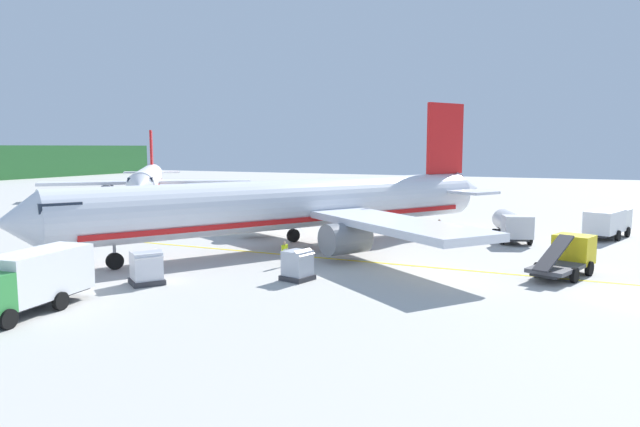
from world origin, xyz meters
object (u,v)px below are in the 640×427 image
Objects in this scene: service_truck_fuel at (28,280)px; crew_loader_left at (285,252)px; airliner_mid_apron at (148,179)px; service_truck_catering at (511,225)px; crew_marshaller at (439,227)px; cargo_container_near at (298,265)px; service_truck_baggage at (608,222)px; airliner_foreground at (300,205)px; cargo_container_mid at (146,268)px; service_truck_pushback at (568,256)px.

service_truck_fuel is 4.14× the size of crew_loader_left.
airliner_mid_apron is 56.33m from service_truck_catering.
crew_marshaller is at bearing 98.82° from service_truck_catering.
service_truck_fuel is at bearing 156.33° from crew_loader_left.
cargo_container_near is at bearing -141.15° from crew_loader_left.
crew_loader_left is (-15.87, 6.81, 0.01)m from crew_marshaller.
service_truck_baggage reaches higher than crew_loader_left.
crew_loader_left is at bearing -23.67° from service_truck_fuel.
service_truck_fuel is 14.29m from cargo_container_near.
service_truck_fuel reaches higher than service_truck_catering.
service_truck_baggage is (-12.28, -61.05, -1.60)m from airliner_mid_apron.
service_truck_baggage is 3.91× the size of crew_loader_left.
service_truck_catering is 3.78× the size of crew_marshaller.
cargo_container_near is at bearing -154.86° from airliner_foreground.
cargo_container_near is 0.78× the size of cargo_container_mid.
service_truck_pushback is at bearing -136.27° from crew_marshaller.
crew_loader_left is (-34.18, -40.89, -2.06)m from airliner_mid_apron.
service_truck_fuel is 15.68m from crew_loader_left.
cargo_container_mid is at bearing -10.21° from service_truck_fuel.
cargo_container_near is at bearing -130.67° from airliner_mid_apron.
service_truck_pushback is (19.38, -23.47, -0.42)m from service_truck_fuel.
airliner_mid_apron is 62.29m from service_truck_baggage.
airliner_foreground is 5.92× the size of service_truck_pushback.
airliner_foreground is 1.18× the size of airliner_mid_apron.
cargo_container_mid is 1.50× the size of crew_marshaller.
crew_marshaller is 17.27m from crew_loader_left.
cargo_container_near is (-8.14, 14.68, -0.29)m from service_truck_pushback.
airliner_mid_apron is 55.04m from cargo_container_mid.
service_truck_pushback is at bearing -158.95° from service_truck_catering.
service_truck_baggage is at bearing -42.63° from crew_loader_left.
airliner_mid_apron is at bearing 63.35° from service_truck_pushback.
airliner_foreground reaches higher than crew_marshaller.
cargo_container_near is (-25.00, 17.66, -0.55)m from service_truck_baggage.
service_truck_baggage is 3.37× the size of cargo_container_near.
cargo_container_mid is at bearing -139.35° from airliner_mid_apron.
service_truck_pushback is 17.90m from crew_loader_left.
cargo_container_mid is at bearing 168.59° from airliner_foreground.
service_truck_pushback is at bearing -60.51° from cargo_container_mid.
airliner_foreground reaches higher than service_truck_catering.
crew_loader_left is at bearing 38.85° from cargo_container_near.
cargo_container_near reaches higher than crew_loader_left.
airliner_foreground is 47.41m from airliner_mid_apron.
service_truck_pushback is at bearing -61.00° from cargo_container_near.
airliner_foreground is at bearing -11.41° from cargo_container_mid.
service_truck_baggage is at bearing -55.99° from airliner_foreground.
crew_marshaller is (10.84, 10.37, -0.20)m from service_truck_pushback.
airliner_foreground is at bearing 123.87° from service_truck_catering.
crew_loader_left is (7.55, -5.07, 0.03)m from cargo_container_mid.
airliner_foreground is 14.82× the size of cargo_container_mid.
service_truck_catering is at bearing -81.18° from crew_marshaller.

